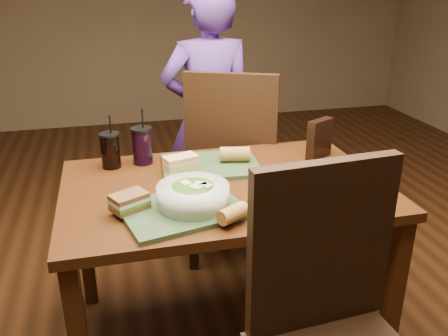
{
  "coord_description": "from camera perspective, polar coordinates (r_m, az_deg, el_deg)",
  "views": [
    {
      "loc": [
        -0.43,
        -1.71,
        1.54
      ],
      "look_at": [
        0.0,
        0.0,
        0.82
      ],
      "focal_mm": 38.0,
      "sensor_mm": 36.0,
      "label": 1
    }
  ],
  "objects": [
    {
      "name": "ground",
      "position": [
        2.35,
        0.0,
        -18.87
      ],
      "size": [
        6.0,
        6.0,
        0.0
      ],
      "primitive_type": "plane",
      "color": "#381C0B",
      "rests_on": "ground"
    },
    {
      "name": "dining_table",
      "position": [
        1.98,
        0.0,
        -4.31
      ],
      "size": [
        1.3,
        0.85,
        0.75
      ],
      "color": "#42210D",
      "rests_on": "ground"
    },
    {
      "name": "chair_near",
      "position": [
        1.49,
        12.94,
        -17.94
      ],
      "size": [
        0.5,
        0.5,
        1.07
      ],
      "color": "black",
      "rests_on": "ground"
    },
    {
      "name": "chair_far",
      "position": [
        2.6,
        0.11,
        1.22
      ],
      "size": [
        0.63,
        0.65,
        1.1
      ],
      "color": "black",
      "rests_on": "ground"
    },
    {
      "name": "diner",
      "position": [
        2.83,
        -1.86,
        6.17
      ],
      "size": [
        0.56,
        0.37,
        1.52
      ],
      "primitive_type": "imported",
      "rotation": [
        0.0,
        0.0,
        3.14
      ],
      "color": "#502E80",
      "rests_on": "ground"
    },
    {
      "name": "tray_near",
      "position": [
        1.72,
        -5.06,
        -5.04
      ],
      "size": [
        0.48,
        0.41,
        0.02
      ],
      "primitive_type": "cube",
      "rotation": [
        0.0,
        0.0,
        0.23
      ],
      "color": "#304729",
      "rests_on": "dining_table"
    },
    {
      "name": "tray_far",
      "position": [
        2.1,
        -1.64,
        0.32
      ],
      "size": [
        0.44,
        0.35,
        0.02
      ],
      "primitive_type": "cube",
      "rotation": [
        0.0,
        0.0,
        -0.07
      ],
      "color": "#304729",
      "rests_on": "dining_table"
    },
    {
      "name": "salad_bowl",
      "position": [
        1.71,
        -3.74,
        -3.13
      ],
      "size": [
        0.26,
        0.26,
        0.09
      ],
      "color": "silver",
      "rests_on": "tray_near"
    },
    {
      "name": "soup_bowl",
      "position": [
        1.9,
        13.11,
        -1.87
      ],
      "size": [
        0.2,
        0.2,
        0.08
      ],
      "color": "white",
      "rests_on": "dining_table"
    },
    {
      "name": "sandwich_near",
      "position": [
        1.72,
        -11.32,
        -3.97
      ],
      "size": [
        0.15,
        0.13,
        0.06
      ],
      "color": "#593819",
      "rests_on": "tray_near"
    },
    {
      "name": "sandwich_far",
      "position": [
        2.04,
        -5.23,
        0.7
      ],
      "size": [
        0.16,
        0.11,
        0.06
      ],
      "color": "tan",
      "rests_on": "tray_far"
    },
    {
      "name": "baguette_near",
      "position": [
        1.61,
        1.06,
        -5.48
      ],
      "size": [
        0.12,
        0.1,
        0.05
      ],
      "primitive_type": "cylinder",
      "rotation": [
        0.0,
        1.57,
        0.53
      ],
      "color": "#AD7533",
      "rests_on": "tray_near"
    },
    {
      "name": "baguette_far",
      "position": [
        2.11,
        1.31,
        1.68
      ],
      "size": [
        0.14,
        0.09,
        0.07
      ],
      "primitive_type": "cylinder",
      "rotation": [
        0.0,
        1.57,
        -0.21
      ],
      "color": "#AD7533",
      "rests_on": "tray_far"
    },
    {
      "name": "cup_cola",
      "position": [
        2.14,
        -13.5,
        2.1
      ],
      "size": [
        0.09,
        0.09,
        0.24
      ],
      "color": "black",
      "rests_on": "dining_table"
    },
    {
      "name": "cup_berry",
      "position": [
        2.15,
        -9.82,
        2.7
      ],
      "size": [
        0.09,
        0.09,
        0.26
      ],
      "color": "black",
      "rests_on": "dining_table"
    },
    {
      "name": "chip_bag",
      "position": [
        2.23,
        11.41,
        3.46
      ],
      "size": [
        0.14,
        0.11,
        0.18
      ],
      "primitive_type": "cube",
      "rotation": [
        0.0,
        0.0,
        0.51
      ],
      "color": "black",
      "rests_on": "dining_table"
    }
  ]
}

